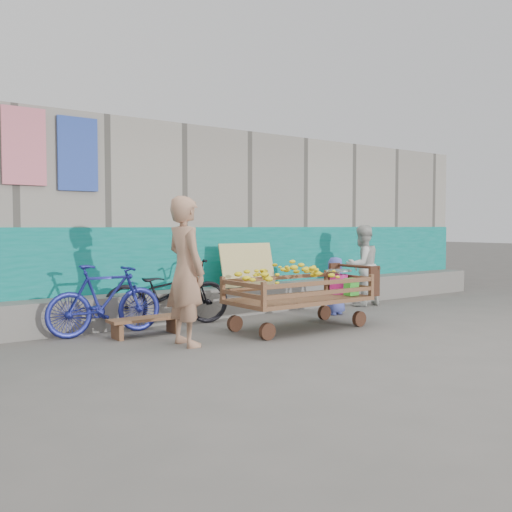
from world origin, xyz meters
TOP-DOWN VIEW (x-y plane):
  - ground at (0.00, 0.00)m, footprint 80.00×80.00m
  - building_wall at (-0.00, 4.05)m, footprint 12.00×3.50m
  - banana_cart at (0.07, 0.74)m, footprint 2.14×0.98m
  - bench at (-1.81, 1.52)m, footprint 0.97×0.29m
  - vendor_man at (-1.67, 0.71)m, footprint 0.43×0.65m
  - woman at (2.51, 1.82)m, footprint 0.73×0.58m
  - child at (1.44, 1.39)m, footprint 0.50×0.39m
  - bicycle_dark at (-1.22, 2.05)m, footprint 1.90×1.02m
  - bicycle_blue at (-2.20, 1.89)m, footprint 1.55×0.46m

SIDE VIEW (x-z plane):
  - ground at x=0.00m, z-range 0.00..0.00m
  - bench at x=-1.81m, z-range 0.06..0.30m
  - child at x=1.44m, z-range 0.00..0.92m
  - bicycle_blue at x=-2.20m, z-range 0.00..0.93m
  - bicycle_dark at x=-1.22m, z-range 0.00..0.95m
  - banana_cart at x=0.07m, z-range 0.16..1.08m
  - woman at x=2.51m, z-range 0.00..1.43m
  - vendor_man at x=-1.67m, z-range 0.00..1.77m
  - building_wall at x=0.00m, z-range -0.03..2.97m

